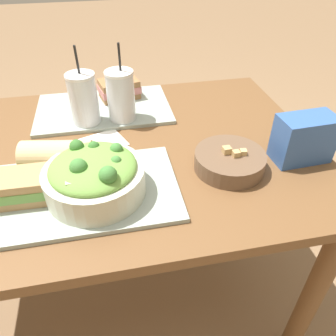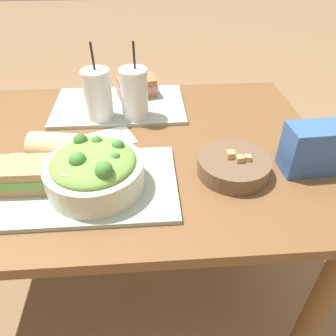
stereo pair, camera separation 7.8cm
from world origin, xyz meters
name	(u,v)px [view 1 (the left image)]	position (x,y,z in m)	size (l,w,h in m)	color
ground_plane	(115,295)	(0.00, 0.00, 0.00)	(12.00, 12.00, 0.00)	#846647
dining_table	(94,180)	(0.00, 0.00, 0.63)	(1.31, 0.82, 0.73)	brown
tray_near	(85,192)	(-0.01, -0.18, 0.74)	(0.44, 0.28, 0.01)	#99A89E
tray_far	(104,109)	(0.05, 0.24, 0.74)	(0.44, 0.28, 0.01)	#99A89E
salad_bowl	(94,176)	(0.02, -0.19, 0.80)	(0.23, 0.23, 0.11)	beige
soup_bowl	(230,160)	(0.36, -0.15, 0.76)	(0.18, 0.18, 0.06)	brown
sandwich_near	(20,187)	(-0.15, -0.18, 0.78)	(0.15, 0.09, 0.06)	tan
baguette_near	(58,156)	(-0.07, -0.08, 0.79)	(0.19, 0.11, 0.08)	#DBBC84
sandwich_far	(119,89)	(0.12, 0.31, 0.78)	(0.15, 0.12, 0.06)	olive
drink_cup_dark	(83,101)	(0.00, 0.15, 0.82)	(0.09, 0.09, 0.24)	silver
drink_cup_red	(121,97)	(0.11, 0.15, 0.82)	(0.09, 0.09, 0.24)	silver
chip_bag	(304,139)	(0.57, -0.15, 0.80)	(0.15, 0.09, 0.13)	#335BA3
napkin_folded	(98,144)	(0.03, 0.03, 0.74)	(0.18, 0.16, 0.00)	white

